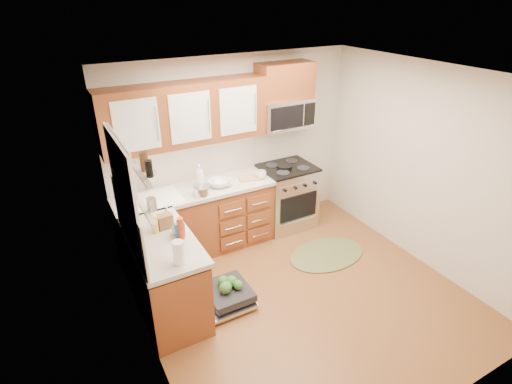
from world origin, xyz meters
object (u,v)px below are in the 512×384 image
range (286,196)px  cutting_board (250,178)px  bowl_b (219,183)px  cup (261,175)px  paper_towel_roll (179,253)px  dishwasher (225,296)px  stock_pot (202,191)px  skillet (284,167)px  sink (156,208)px  rug (327,254)px  upper_cabinets (185,114)px  bowl_a (223,183)px  microwave (285,113)px

range → cutting_board: size_ratio=3.24×
bowl_b → cup: cup is taller
paper_towel_roll → bowl_b: bearing=53.1°
dishwasher → cup: size_ratio=5.12×
stock_pot → bowl_b: size_ratio=0.72×
skillet → cutting_board: bearing=-176.8°
sink → skillet: size_ratio=2.85×
cutting_board → sink: bearing=178.4°
range → sink: size_ratio=1.53×
rug → upper_cabinets: bearing=142.9°
paper_towel_roll → cup: paper_towel_roll is taller
range → cup: (-0.50, -0.11, 0.50)m
bowl_a → skillet: bearing=2.8°
range → dishwasher: size_ratio=1.36×
bowl_b → paper_towel_roll: bearing=-126.9°
sink → skillet: (1.87, -0.00, 0.17)m
sink → rug: (1.98, -0.95, -0.79)m
bowl_b → sink: bearing=176.8°
upper_cabinets → sink: (-0.52, -0.16, -1.07)m
microwave → sink: microwave is taller
rug → cutting_board: cutting_board is taller
cup → microwave: bearing=25.1°
dishwasher → paper_towel_roll: 1.12m
sink → microwave: bearing=3.9°
dishwasher → skillet: bearing=37.1°
sink → rug: bearing=-25.5°
range → dishwasher: (-1.54, -1.13, -0.38)m
stock_pot → sink: bearing=161.5°
skillet → stock_pot: bearing=-172.3°
dishwasher → rug: (1.59, 0.17, -0.09)m
bowl_a → bowl_b: bearing=175.6°
upper_cabinets → cutting_board: 1.23m
paper_towel_roll → bowl_a: bearing=51.5°
cup → sink: bearing=175.8°
upper_cabinets → cutting_board: (0.77, -0.19, -0.94)m
stock_pot → cup: bearing=4.9°
upper_cabinets → cup: (0.90, -0.26, -0.90)m
upper_cabinets → range: size_ratio=2.16×
skillet → range: bearing=11.7°
microwave → rug: size_ratio=0.70×
sink → dishwasher: 1.38m
upper_cabinets → bowl_b: (0.31, -0.20, -0.91)m
sink → bowl_a: (0.89, -0.05, 0.15)m
sink → dishwasher: sink is taller
upper_cabinets → paper_towel_roll: size_ratio=8.67×
rug → cup: size_ratio=7.96×
sink → range: bearing=0.3°
stock_pot → upper_cabinets: bearing=93.0°
stock_pot → cutting_board: size_ratio=0.68×
upper_cabinets → bowl_b: 0.98m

